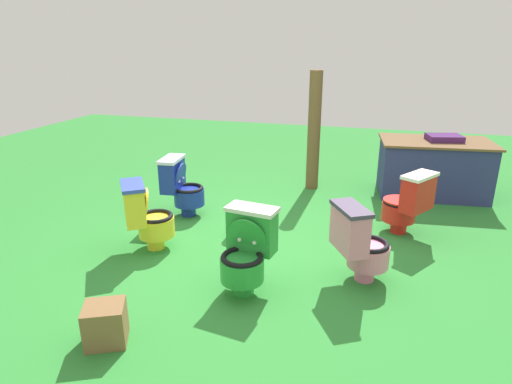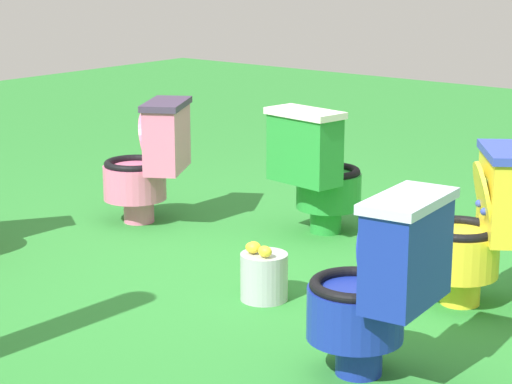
% 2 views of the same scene
% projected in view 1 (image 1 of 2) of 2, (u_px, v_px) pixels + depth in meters
% --- Properties ---
extents(ground, '(14.00, 14.00, 0.00)m').
position_uv_depth(ground, '(252.00, 246.00, 4.61)').
color(ground, '#2D8433').
extents(toilet_pink, '(0.63, 0.60, 0.73)m').
position_uv_depth(toilet_pink, '(360.00, 243.00, 3.82)').
color(toilet_pink, pink).
rests_on(toilet_pink, ground).
extents(toilet_blue, '(0.53, 0.45, 0.73)m').
position_uv_depth(toilet_blue, '(181.00, 186.00, 5.30)').
color(toilet_blue, '#192D9E').
rests_on(toilet_blue, ground).
extents(toilet_yellow, '(0.63, 0.61, 0.73)m').
position_uv_depth(toilet_yellow, '(146.00, 216.00, 4.41)').
color(toilet_yellow, yellow).
rests_on(toilet_yellow, ground).
extents(toilet_red, '(0.63, 0.60, 0.73)m').
position_uv_depth(toilet_red, '(407.00, 203.00, 4.77)').
color(toilet_red, red).
rests_on(toilet_red, ground).
extents(toilet_green, '(0.47, 0.55, 0.73)m').
position_uv_depth(toilet_green, '(247.00, 250.00, 3.69)').
color(toilet_green, green).
rests_on(toilet_green, ground).
extents(vendor_table, '(1.54, 1.01, 0.85)m').
position_uv_depth(vendor_table, '(433.00, 167.00, 6.01)').
color(vendor_table, navy).
rests_on(vendor_table, ground).
extents(wooden_post, '(0.18, 0.18, 1.68)m').
position_uv_depth(wooden_post, '(314.00, 131.00, 6.15)').
color(wooden_post, brown).
rests_on(wooden_post, ground).
extents(small_crate, '(0.37, 0.35, 0.30)m').
position_uv_depth(small_crate, '(105.00, 324.00, 3.09)').
color(small_crate, brown).
rests_on(small_crate, ground).
extents(lemon_bucket, '(0.22, 0.22, 0.28)m').
position_uv_depth(lemon_bucket, '(238.00, 226.00, 4.80)').
color(lemon_bucket, '#B7B7BF').
rests_on(lemon_bucket, ground).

